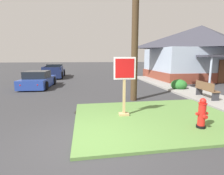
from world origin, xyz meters
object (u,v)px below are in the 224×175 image
object	(u,v)px
manhole_cover	(83,112)
parked_sedan_blue	(38,80)
fire_hydrant	(202,114)
street_bench	(206,89)
utility_pole	(136,4)
stop_sign	(124,87)
pickup_truck_navy	(54,72)

from	to	relation	value
manhole_cover	parked_sedan_blue	xyz separation A→B (m)	(-3.34, 6.78, 0.53)
manhole_cover	fire_hydrant	bearing A→B (deg)	-33.48
street_bench	utility_pole	xyz separation A→B (m)	(-3.82, 0.54, 4.23)
fire_hydrant	manhole_cover	size ratio (longest dim) A/B	1.36
parked_sedan_blue	street_bench	xyz separation A→B (m)	(9.83, -5.65, 0.05)
fire_hydrant	stop_sign	xyz separation A→B (m)	(-2.10, 1.53, 0.65)
stop_sign	parked_sedan_blue	distance (m)	9.11
parked_sedan_blue	pickup_truck_navy	xyz separation A→B (m)	(0.13, 6.78, 0.08)
stop_sign	manhole_cover	xyz separation A→B (m)	(-1.54, 0.88, -1.17)
parked_sedan_blue	street_bench	world-z (taller)	parked_sedan_blue
manhole_cover	pickup_truck_navy	xyz separation A→B (m)	(-3.21, 13.57, 0.61)
fire_hydrant	parked_sedan_blue	xyz separation A→B (m)	(-6.99, 9.20, 0.01)
fire_hydrant	pickup_truck_navy	xyz separation A→B (m)	(-6.86, 15.98, 0.09)
stop_sign	utility_pole	size ratio (longest dim) A/B	0.23
fire_hydrant	pickup_truck_navy	bearing A→B (deg)	113.22
stop_sign	fire_hydrant	bearing A→B (deg)	-36.12
manhole_cover	street_bench	size ratio (longest dim) A/B	0.44
pickup_truck_navy	street_bench	xyz separation A→B (m)	(9.69, -12.44, -0.03)
parked_sedan_blue	pickup_truck_navy	bearing A→B (deg)	88.87
pickup_truck_navy	parked_sedan_blue	bearing A→B (deg)	-91.13
stop_sign	street_bench	bearing A→B (deg)	22.10
stop_sign	pickup_truck_navy	bearing A→B (deg)	108.21
manhole_cover	pickup_truck_navy	world-z (taller)	pickup_truck_navy
stop_sign	manhole_cover	world-z (taller)	stop_sign
street_bench	utility_pole	world-z (taller)	utility_pole
parked_sedan_blue	pickup_truck_navy	distance (m)	6.78
fire_hydrant	street_bench	bearing A→B (deg)	51.29
utility_pole	parked_sedan_blue	bearing A→B (deg)	139.57
parked_sedan_blue	utility_pole	xyz separation A→B (m)	(6.00, -5.12, 4.28)
stop_sign	pickup_truck_navy	distance (m)	15.22
street_bench	parked_sedan_blue	bearing A→B (deg)	150.08
fire_hydrant	parked_sedan_blue	size ratio (longest dim) A/B	0.23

